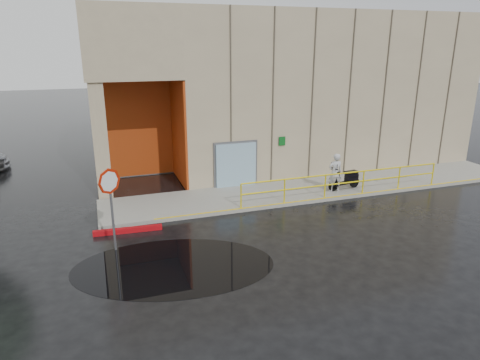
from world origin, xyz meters
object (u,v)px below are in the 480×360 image
object	(u,v)px
scooter	(345,173)
red_curb	(128,230)
person	(335,173)
stop_sign	(110,192)

from	to	relation	value
scooter	red_curb	bearing A→B (deg)	-179.70
person	scooter	distance (m)	0.62
scooter	red_curb	xyz separation A→B (m)	(-9.71, -1.35, -0.80)
scooter	red_curb	world-z (taller)	scooter
person	red_curb	size ratio (longest dim) A/B	0.72
person	stop_sign	bearing A→B (deg)	19.01
person	scooter	xyz separation A→B (m)	(0.60, 0.12, -0.12)
person	scooter	bearing A→B (deg)	-164.37
scooter	stop_sign	size ratio (longest dim) A/B	0.61
stop_sign	person	bearing A→B (deg)	-0.11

